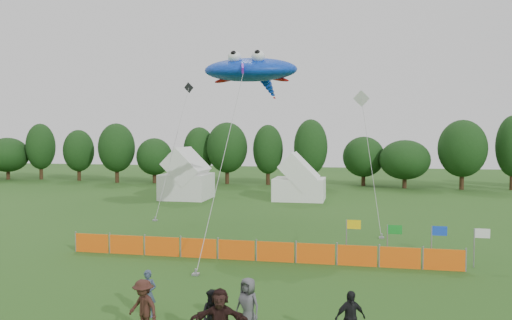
% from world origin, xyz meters
% --- Properties ---
extents(treeline, '(104.57, 8.78, 8.36)m').
position_xyz_m(treeline, '(1.61, 44.93, 4.18)').
color(treeline, '#382314').
rests_on(treeline, ground).
extents(tent_left, '(4.56, 4.56, 4.02)m').
position_xyz_m(tent_left, '(-11.92, 30.45, 2.03)').
color(tent_left, white).
rests_on(tent_left, ground).
extents(tent_right, '(4.93, 3.94, 3.48)m').
position_xyz_m(tent_right, '(-0.94, 31.64, 1.75)').
color(tent_right, white).
rests_on(tent_right, ground).
extents(barrier_fence, '(19.90, 0.06, 1.00)m').
position_xyz_m(barrier_fence, '(-0.48, 8.23, 0.50)').
color(barrier_fence, '#F75B0D').
rests_on(barrier_fence, ground).
extents(flag_row, '(6.73, 0.71, 2.10)m').
position_xyz_m(flag_row, '(7.13, 9.02, 1.34)').
color(flag_row, gray).
rests_on(flag_row, ground).
extents(spectator_a, '(0.62, 0.43, 1.64)m').
position_xyz_m(spectator_a, '(-2.62, -0.05, 0.82)').
color(spectator_a, '#334156').
rests_on(spectator_a, ground).
extents(spectator_b, '(0.92, 0.78, 1.65)m').
position_xyz_m(spectator_b, '(0.24, -1.74, 0.83)').
color(spectator_b, black).
rests_on(spectator_b, ground).
extents(spectator_c, '(1.34, 1.08, 1.81)m').
position_xyz_m(spectator_c, '(-2.08, -1.63, 0.90)').
color(spectator_c, '#371C16').
rests_on(spectator_c, ground).
extents(spectator_d, '(1.07, 0.84, 1.70)m').
position_xyz_m(spectator_d, '(4.32, -1.12, 0.85)').
color(spectator_d, black).
rests_on(spectator_d, ground).
extents(spectator_e, '(1.04, 0.88, 1.81)m').
position_xyz_m(spectator_e, '(1.11, -0.78, 0.90)').
color(spectator_e, '#4A4A4F').
rests_on(spectator_e, ground).
extents(spectator_f, '(1.77, 0.76, 1.85)m').
position_xyz_m(spectator_f, '(0.57, -2.16, 0.92)').
color(spectator_f, black).
rests_on(spectator_f, ground).
extents(stingray_kite, '(6.29, 18.37, 11.56)m').
position_xyz_m(stingray_kite, '(-2.22, 15.85, 10.46)').
color(stingray_kite, blue).
rests_on(stingray_kite, ground).
extents(small_kite_white, '(1.99, 5.73, 9.51)m').
position_xyz_m(small_kite_white, '(5.11, 18.86, 6.35)').
color(small_kite_white, silver).
rests_on(small_kite_white, ground).
extents(small_kite_dark, '(0.92, 7.28, 10.82)m').
position_xyz_m(small_kite_dark, '(-9.84, 22.29, 6.35)').
color(small_kite_dark, black).
rests_on(small_kite_dark, ground).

